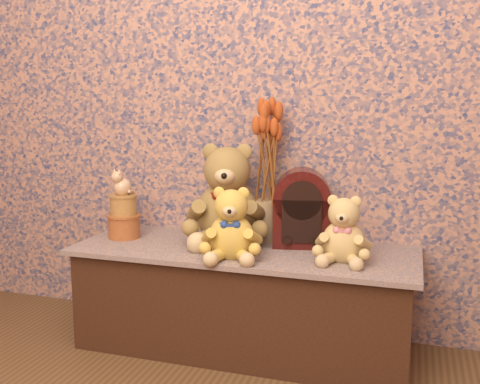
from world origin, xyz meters
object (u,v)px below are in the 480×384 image
(teddy_medium, at_px, (232,219))
(biscuit_tin_lower, at_px, (124,226))
(teddy_small, at_px, (344,226))
(ceramic_vase, at_px, (266,221))
(cat_figurine, at_px, (123,181))
(cathedral_radio, at_px, (302,207))
(teddy_large, at_px, (228,189))

(teddy_medium, distance_m, biscuit_tin_lower, 0.57)
(teddy_medium, bearing_deg, teddy_small, -2.09)
(teddy_small, bearing_deg, teddy_medium, -168.81)
(ceramic_vase, distance_m, cat_figurine, 0.64)
(cathedral_radio, relative_size, biscuit_tin_lower, 2.32)
(biscuit_tin_lower, xyz_separation_m, cat_figurine, (0.00, 0.00, 0.20))
(teddy_small, distance_m, cat_figurine, 0.97)
(teddy_large, bearing_deg, biscuit_tin_lower, 177.81)
(teddy_medium, xyz_separation_m, ceramic_vase, (0.06, 0.28, -0.06))
(teddy_large, xyz_separation_m, cathedral_radio, (0.31, 0.03, -0.07))
(cathedral_radio, bearing_deg, ceramic_vase, 161.35)
(teddy_large, xyz_separation_m, teddy_medium, (0.09, -0.23, -0.08))
(teddy_small, xyz_separation_m, cathedral_radio, (-0.19, 0.17, 0.03))
(teddy_medium, height_order, teddy_small, teddy_medium)
(ceramic_vase, bearing_deg, cathedral_radio, -7.39)
(teddy_large, relative_size, cathedral_radio, 1.41)
(teddy_large, distance_m, cathedral_radio, 0.32)
(teddy_medium, height_order, cathedral_radio, cathedral_radio)
(cat_figurine, bearing_deg, biscuit_tin_lower, 0.00)
(teddy_large, distance_m, teddy_medium, 0.26)
(cat_figurine, bearing_deg, teddy_medium, 8.48)
(ceramic_vase, relative_size, biscuit_tin_lower, 1.29)
(teddy_medium, bearing_deg, biscuit_tin_lower, 151.92)
(cathedral_radio, distance_m, cat_figurine, 0.78)
(biscuit_tin_lower, bearing_deg, ceramic_vase, 12.42)
(cat_figurine, bearing_deg, cathedral_radio, 31.58)
(teddy_small, distance_m, ceramic_vase, 0.41)
(cathedral_radio, bearing_deg, biscuit_tin_lower, 177.13)
(teddy_small, xyz_separation_m, ceramic_vase, (-0.35, 0.19, -0.05))
(cathedral_radio, bearing_deg, teddy_small, -52.94)
(teddy_medium, bearing_deg, cathedral_radio, 35.87)
(ceramic_vase, bearing_deg, teddy_large, -162.80)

